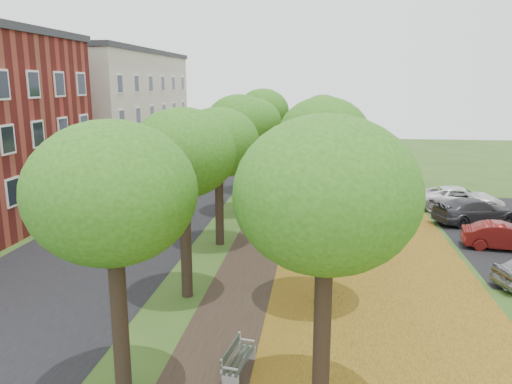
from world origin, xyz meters
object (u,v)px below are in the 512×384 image
(car_red, at_px, (505,237))
(car_white, at_px, (460,199))
(bench, at_px, (237,359))
(car_grey, at_px, (475,211))

(car_red, relative_size, car_white, 0.74)
(car_white, bearing_deg, bench, 154.50)
(car_white, bearing_deg, car_grey, -176.34)
(car_grey, distance_m, car_white, 3.00)
(car_grey, height_order, car_white, car_white)
(bench, relative_size, car_white, 0.33)
(car_grey, bearing_deg, car_red, 160.14)
(car_red, height_order, car_white, car_white)
(bench, distance_m, car_red, 15.73)
(car_red, height_order, car_grey, car_grey)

